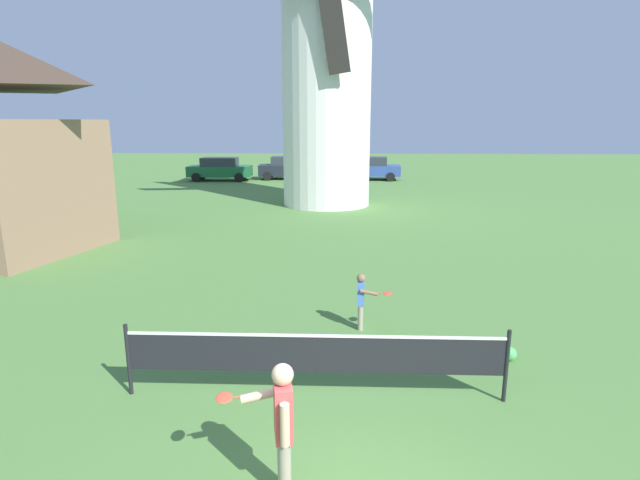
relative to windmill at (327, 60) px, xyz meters
The scene contains 8 objects.
windmill is the anchor object (origin of this frame).
tennis_net 18.63m from the windmill, 89.09° to the right, with size 5.53×0.06×1.10m.
player_near 20.45m from the windmill, 89.93° to the right, with size 0.87×0.51×1.53m.
player_far 16.29m from the windmill, 85.93° to the right, with size 0.68×0.49×1.11m.
stray_ball 17.96m from the windmill, 77.91° to the right, with size 0.25×0.25×0.25m, color #4CB259.
parked_car_green 13.72m from the windmill, 127.10° to the left, with size 4.25×1.93×1.56m.
parked_car_black 12.76m from the windmill, 105.17° to the left, with size 3.99×1.98×1.56m.
parked_car_blue 12.52m from the windmill, 76.03° to the left, with size 4.36×2.10×1.56m.
Camera 1 is at (-0.11, -4.20, 3.95)m, focal length 28.37 mm.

